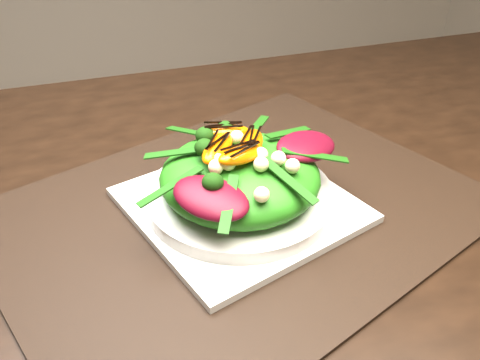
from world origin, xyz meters
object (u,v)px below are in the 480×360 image
object	(u,v)px
placemat	(240,209)
orange_segment	(223,142)
plate_base	(240,205)
salad_bowl	(240,196)
lettuce_mound	(240,176)
dining_table	(220,208)

from	to	relation	value
placemat	orange_segment	bearing A→B (deg)	128.87
plate_base	salad_bowl	xyz separation A→B (m)	(0.00, 0.00, 0.01)
plate_base	salad_bowl	size ratio (longest dim) A/B	1.08
orange_segment	salad_bowl	bearing A→B (deg)	-51.13
orange_segment	lettuce_mound	bearing A→B (deg)	-51.13
dining_table	orange_segment	xyz separation A→B (m)	(0.00, -0.02, 0.11)
plate_base	salad_bowl	distance (m)	0.01
dining_table	placemat	distance (m)	0.05
placemat	lettuce_mound	world-z (taller)	lettuce_mound
placemat	orange_segment	size ratio (longest dim) A/B	9.04
dining_table	placemat	size ratio (longest dim) A/B	2.84
dining_table	plate_base	world-z (taller)	dining_table
salad_bowl	orange_segment	xyz separation A→B (m)	(-0.01, 0.02, 0.07)
plate_base	orange_segment	world-z (taller)	orange_segment
dining_table	placemat	world-z (taller)	dining_table
orange_segment	placemat	bearing A→B (deg)	-51.13
placemat	salad_bowl	distance (m)	0.02
plate_base	salad_bowl	bearing A→B (deg)	0.00
plate_base	lettuce_mound	distance (m)	0.04
plate_base	placemat	bearing A→B (deg)	180.00
salad_bowl	lettuce_mound	world-z (taller)	lettuce_mound
lettuce_mound	placemat	bearing A→B (deg)	146.31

